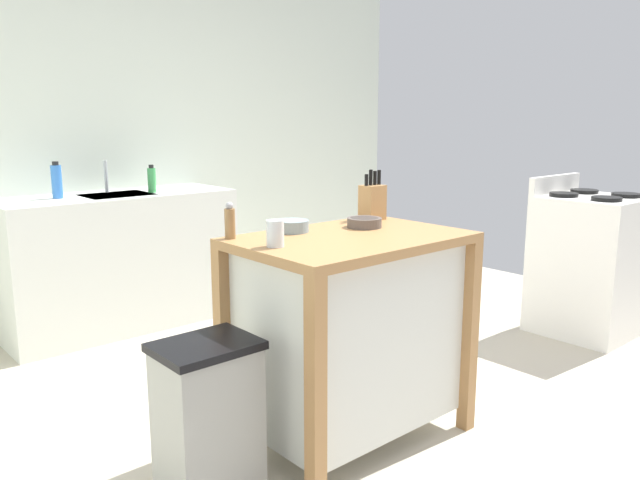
# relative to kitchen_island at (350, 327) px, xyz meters

# --- Properties ---
(ground_plane) EXTENTS (6.39, 6.39, 0.00)m
(ground_plane) POSITION_rel_kitchen_island_xyz_m (0.03, -0.05, -0.52)
(ground_plane) COLOR #BCB29E
(ground_plane) RESTS_ON ground
(wall_back) EXTENTS (5.39, 0.10, 2.60)m
(wall_back) POSITION_rel_kitchen_island_xyz_m (0.03, 2.50, 0.78)
(wall_back) COLOR silver
(wall_back) RESTS_ON ground
(kitchen_island) EXTENTS (0.98, 0.67, 0.93)m
(kitchen_island) POSITION_rel_kitchen_island_xyz_m (0.00, 0.00, 0.00)
(kitchen_island) COLOR #9E7042
(kitchen_island) RESTS_ON ground
(knife_block) EXTENTS (0.11, 0.09, 0.25)m
(knife_block) POSITION_rel_kitchen_island_xyz_m (0.37, 0.23, 0.50)
(knife_block) COLOR #AD7F4C
(knife_block) RESTS_ON kitchen_island
(bowl_ceramic_wide) EXTENTS (0.16, 0.16, 0.04)m
(bowl_ceramic_wide) POSITION_rel_kitchen_island_xyz_m (0.18, 0.10, 0.43)
(bowl_ceramic_wide) COLOR #564C47
(bowl_ceramic_wide) RESTS_ON kitchen_island
(bowl_stoneware_deep) EXTENTS (0.15, 0.15, 0.05)m
(bowl_stoneware_deep) POSITION_rel_kitchen_island_xyz_m (-0.14, 0.23, 0.44)
(bowl_stoneware_deep) COLOR gray
(bowl_stoneware_deep) RESTS_ON kitchen_island
(drinking_cup) EXTENTS (0.07, 0.07, 0.10)m
(drinking_cup) POSITION_rel_kitchen_island_xyz_m (-0.39, 0.02, 0.46)
(drinking_cup) COLOR silver
(drinking_cup) RESTS_ON kitchen_island
(pepper_grinder) EXTENTS (0.04, 0.04, 0.15)m
(pepper_grinder) POSITION_rel_kitchen_island_xyz_m (-0.43, 0.28, 0.48)
(pepper_grinder) COLOR olive
(pepper_grinder) RESTS_ON kitchen_island
(trash_bin) EXTENTS (0.36, 0.28, 0.63)m
(trash_bin) POSITION_rel_kitchen_island_xyz_m (-0.73, -0.01, -0.20)
(trash_bin) COLOR gray
(trash_bin) RESTS_ON ground
(sink_counter) EXTENTS (1.53, 0.60, 0.92)m
(sink_counter) POSITION_rel_kitchen_island_xyz_m (-0.12, 2.15, -0.06)
(sink_counter) COLOR silver
(sink_counter) RESTS_ON ground
(sink_faucet) EXTENTS (0.02, 0.02, 0.22)m
(sink_faucet) POSITION_rel_kitchen_island_xyz_m (-0.12, 2.29, 0.51)
(sink_faucet) COLOR #B7BCC1
(sink_faucet) RESTS_ON sink_counter
(bottle_spray_cleaner) EXTENTS (0.06, 0.06, 0.23)m
(bottle_spray_cleaner) POSITION_rel_kitchen_island_xyz_m (-0.48, 2.18, 0.51)
(bottle_spray_cleaner) COLOR blue
(bottle_spray_cleaner) RESTS_ON sink_counter
(bottle_dish_soap) EXTENTS (0.06, 0.06, 0.19)m
(bottle_dish_soap) POSITION_rel_kitchen_island_xyz_m (0.11, 2.08, 0.49)
(bottle_dish_soap) COLOR green
(bottle_dish_soap) RESTS_ON sink_counter
(stove) EXTENTS (0.60, 0.60, 1.04)m
(stove) POSITION_rel_kitchen_island_xyz_m (2.18, -0.03, -0.05)
(stove) COLOR white
(stove) RESTS_ON ground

